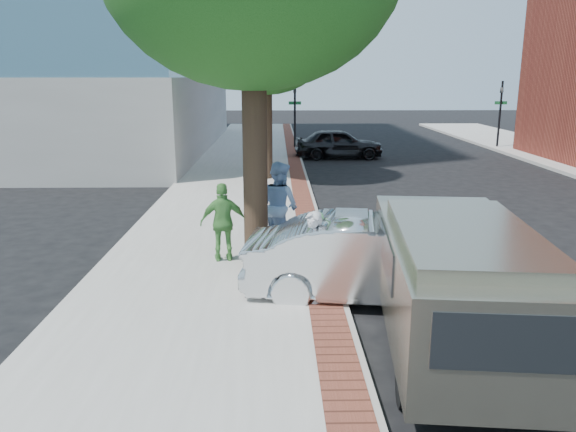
{
  "coord_description": "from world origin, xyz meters",
  "views": [
    {
      "loc": [
        -0.15,
        -9.86,
        4.04
      ],
      "look_at": [
        0.09,
        1.53,
        1.2
      ],
      "focal_mm": 35.0,
      "sensor_mm": 36.0,
      "label": 1
    }
  ],
  "objects_px": {
    "person_gray": "(313,257)",
    "person_green": "(224,222)",
    "bg_car": "(339,143)",
    "van": "(454,275)",
    "sedan_silver": "(372,260)",
    "person_officer": "(279,205)",
    "parking_meter": "(320,236)"
  },
  "relations": [
    {
      "from": "parking_meter",
      "to": "bg_car",
      "type": "relative_size",
      "value": 0.33
    },
    {
      "from": "parking_meter",
      "to": "sedan_silver",
      "type": "height_order",
      "value": "parking_meter"
    },
    {
      "from": "van",
      "to": "sedan_silver",
      "type": "bearing_deg",
      "value": 125.19
    },
    {
      "from": "person_gray",
      "to": "van",
      "type": "distance_m",
      "value": 2.45
    },
    {
      "from": "person_gray",
      "to": "person_green",
      "type": "relative_size",
      "value": 0.96
    },
    {
      "from": "person_officer",
      "to": "person_green",
      "type": "bearing_deg",
      "value": 82.38
    },
    {
      "from": "person_officer",
      "to": "bg_car",
      "type": "height_order",
      "value": "person_officer"
    },
    {
      "from": "parking_meter",
      "to": "person_officer",
      "type": "height_order",
      "value": "person_officer"
    },
    {
      "from": "parking_meter",
      "to": "person_officer",
      "type": "relative_size",
      "value": 0.73
    },
    {
      "from": "person_officer",
      "to": "bg_car",
      "type": "bearing_deg",
      "value": -54.22
    },
    {
      "from": "bg_car",
      "to": "van",
      "type": "relative_size",
      "value": 0.79
    },
    {
      "from": "sedan_silver",
      "to": "van",
      "type": "distance_m",
      "value": 1.98
    },
    {
      "from": "bg_car",
      "to": "van",
      "type": "bearing_deg",
      "value": 177.5
    },
    {
      "from": "parking_meter",
      "to": "person_green",
      "type": "distance_m",
      "value": 2.66
    },
    {
      "from": "parking_meter",
      "to": "sedan_silver",
      "type": "distance_m",
      "value": 1.05
    },
    {
      "from": "parking_meter",
      "to": "van",
      "type": "distance_m",
      "value": 2.64
    },
    {
      "from": "sedan_silver",
      "to": "bg_car",
      "type": "bearing_deg",
      "value": 3.38
    },
    {
      "from": "person_officer",
      "to": "van",
      "type": "distance_m",
      "value": 5.21
    },
    {
      "from": "van",
      "to": "person_green",
      "type": "bearing_deg",
      "value": 142.67
    },
    {
      "from": "person_officer",
      "to": "sedan_silver",
      "type": "distance_m",
      "value": 3.27
    },
    {
      "from": "person_green",
      "to": "bg_car",
      "type": "height_order",
      "value": "person_green"
    },
    {
      "from": "person_green",
      "to": "parking_meter",
      "type": "bearing_deg",
      "value": 129.06
    },
    {
      "from": "parking_meter",
      "to": "bg_car",
      "type": "height_order",
      "value": "parking_meter"
    },
    {
      "from": "sedan_silver",
      "to": "van",
      "type": "relative_size",
      "value": 0.85
    },
    {
      "from": "sedan_silver",
      "to": "person_officer",
      "type": "bearing_deg",
      "value": 38.97
    },
    {
      "from": "person_gray",
      "to": "person_green",
      "type": "bearing_deg",
      "value": 179.18
    },
    {
      "from": "person_officer",
      "to": "bg_car",
      "type": "distance_m",
      "value": 16.08
    },
    {
      "from": "person_gray",
      "to": "bg_car",
      "type": "distance_m",
      "value": 19.14
    },
    {
      "from": "bg_car",
      "to": "sedan_silver",
      "type": "bearing_deg",
      "value": 174.43
    },
    {
      "from": "person_gray",
      "to": "person_green",
      "type": "distance_m",
      "value": 2.93
    },
    {
      "from": "person_gray",
      "to": "bg_car",
      "type": "height_order",
      "value": "person_gray"
    },
    {
      "from": "parking_meter",
      "to": "person_green",
      "type": "xyz_separation_m",
      "value": [
        -1.94,
        1.81,
        -0.2
      ]
    }
  ]
}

